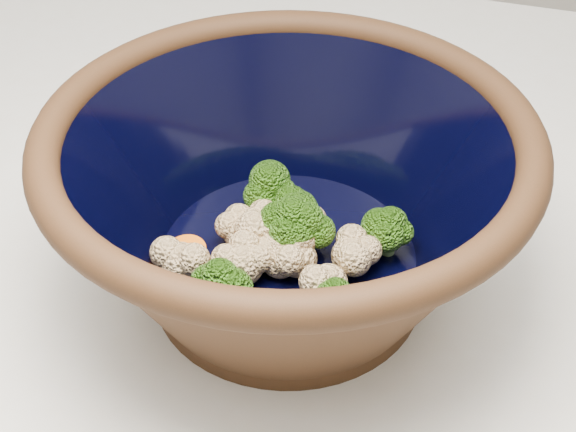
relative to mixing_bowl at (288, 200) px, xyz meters
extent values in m
cylinder|color=black|center=(0.00, 0.00, -0.08)|extent=(0.20, 0.20, 0.01)
torus|color=black|center=(0.00, 0.00, 0.05)|extent=(0.34, 0.34, 0.02)
cylinder|color=black|center=(0.00, 0.00, -0.05)|extent=(0.19, 0.19, 0.00)
cylinder|color=#608442|center=(-0.02, -0.07, -0.04)|extent=(0.01, 0.01, 0.02)
ellipsoid|color=#3B6F15|center=(-0.02, -0.07, -0.02)|extent=(0.04, 0.04, 0.03)
cylinder|color=#608442|center=(0.05, -0.06, -0.04)|extent=(0.01, 0.01, 0.02)
ellipsoid|color=#3B6F15|center=(0.05, -0.06, -0.02)|extent=(0.03, 0.03, 0.03)
cylinder|color=#608442|center=(0.00, 0.00, -0.04)|extent=(0.01, 0.01, 0.02)
ellipsoid|color=#3B6F15|center=(0.00, 0.00, -0.01)|extent=(0.04, 0.04, 0.04)
cylinder|color=#608442|center=(-0.01, 0.02, -0.04)|extent=(0.01, 0.01, 0.02)
ellipsoid|color=#3B6F15|center=(-0.01, 0.02, -0.02)|extent=(0.03, 0.03, 0.03)
cylinder|color=#608442|center=(0.01, 0.00, -0.04)|extent=(0.01, 0.01, 0.02)
ellipsoid|color=#3B6F15|center=(0.01, 0.00, -0.02)|extent=(0.04, 0.04, 0.03)
cylinder|color=#608442|center=(0.07, 0.02, -0.04)|extent=(0.01, 0.01, 0.02)
ellipsoid|color=#3B6F15|center=(0.07, 0.02, -0.02)|extent=(0.03, 0.03, 0.03)
cylinder|color=#608442|center=(-0.03, 0.03, -0.04)|extent=(0.01, 0.01, 0.02)
ellipsoid|color=#3B6F15|center=(-0.03, 0.03, -0.02)|extent=(0.04, 0.04, 0.04)
sphere|color=beige|center=(0.05, 0.00, -0.03)|extent=(0.03, 0.03, 0.03)
sphere|color=beige|center=(0.00, 0.00, -0.04)|extent=(0.03, 0.03, 0.03)
sphere|color=beige|center=(0.00, -0.02, -0.04)|extent=(0.03, 0.03, 0.03)
sphere|color=beige|center=(-0.02, -0.04, -0.03)|extent=(0.03, 0.03, 0.03)
sphere|color=beige|center=(-0.02, 0.00, -0.03)|extent=(0.03, 0.03, 0.03)
sphere|color=beige|center=(0.01, -0.02, -0.04)|extent=(0.03, 0.03, 0.03)
sphere|color=beige|center=(-0.03, 0.00, -0.04)|extent=(0.03, 0.03, 0.03)
sphere|color=beige|center=(-0.01, 0.00, -0.04)|extent=(0.03, 0.03, 0.03)
sphere|color=beige|center=(0.04, -0.04, -0.04)|extent=(0.03, 0.03, 0.03)
sphere|color=beige|center=(-0.06, -0.05, -0.03)|extent=(0.03, 0.03, 0.03)
sphere|color=beige|center=(0.00, -0.02, -0.03)|extent=(0.03, 0.03, 0.03)
sphere|color=beige|center=(0.00, 0.01, -0.03)|extent=(0.03, 0.03, 0.03)
cylinder|color=orange|center=(0.00, 0.00, -0.04)|extent=(0.03, 0.03, 0.01)
cylinder|color=orange|center=(-0.01, 0.00, -0.04)|extent=(0.03, 0.03, 0.01)
cylinder|color=orange|center=(0.00, 0.00, -0.04)|extent=(0.03, 0.03, 0.01)
cylinder|color=orange|center=(-0.02, -0.01, -0.04)|extent=(0.03, 0.03, 0.01)
cylinder|color=orange|center=(-0.07, -0.03, -0.04)|extent=(0.03, 0.03, 0.01)
camera|label=1|loc=(0.13, -0.42, 0.35)|focal=50.00mm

